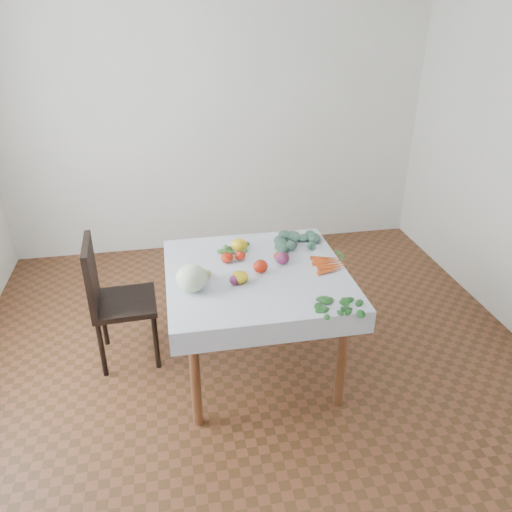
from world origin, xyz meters
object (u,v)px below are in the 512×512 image
(heirloom_back, at_px, (239,244))
(carrot_bunch, at_px, (330,264))
(cabbage, at_px, (192,278))
(table, at_px, (256,286))
(chair, at_px, (110,294))

(heirloom_back, bearing_deg, carrot_bunch, -32.06)
(cabbage, distance_m, heirloom_back, 0.59)
(table, bearing_deg, carrot_bunch, -1.46)
(cabbage, relative_size, carrot_bunch, 0.76)
(carrot_bunch, bearing_deg, table, 178.54)
(chair, bearing_deg, table, -16.89)
(chair, bearing_deg, heirloom_back, 2.45)
(table, distance_m, carrot_bunch, 0.49)
(cabbage, xyz_separation_m, carrot_bunch, (0.89, 0.13, -0.07))
(carrot_bunch, bearing_deg, chair, 168.14)
(chair, relative_size, heirloom_back, 8.06)
(cabbage, bearing_deg, heirloom_back, 53.04)
(table, relative_size, cabbage, 5.49)
(table, distance_m, heirloom_back, 0.36)
(heirloom_back, bearing_deg, table, -79.81)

